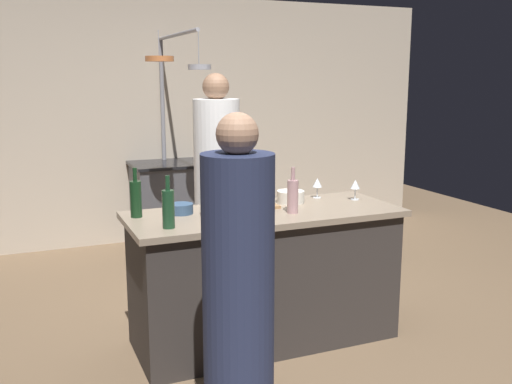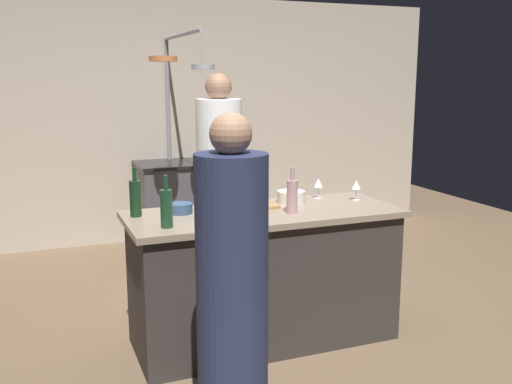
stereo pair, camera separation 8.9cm
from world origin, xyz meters
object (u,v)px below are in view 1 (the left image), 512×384
potted_plant (373,221)px  cutting_board (253,206)px  chef (217,191)px  guest_left (238,297)px  wine_glass_near_left_guest (355,185)px  pepper_mill (205,201)px  wine_glass_by_chef (317,184)px  wine_bottle_green (168,208)px  wine_glass_near_right_guest (231,208)px  wine_bottle_rose (293,196)px  mixing_bowl_blue (181,209)px  wine_bottle_red (136,198)px  mixing_bowl_ceramic (291,197)px  bar_stool_left (229,336)px  stove_range (171,204)px

potted_plant → cutting_board: size_ratio=1.62×
chef → potted_plant: (1.84, 0.42, -0.54)m
guest_left → wine_glass_near_left_guest: guest_left is taller
pepper_mill → wine_glass_by_chef: bearing=14.9°
wine_bottle_green → wine_glass_near_right_guest: 0.37m
wine_bottle_rose → wine_glass_near_left_guest: bearing=18.1°
mixing_bowl_blue → wine_bottle_rose: bearing=-20.8°
guest_left → wine_bottle_red: size_ratio=5.14×
potted_plant → guest_left: bearing=-134.5°
wine_bottle_red → mixing_bowl_ceramic: 1.08m
mixing_bowl_ceramic → mixing_bowl_blue: (-0.80, -0.03, -0.01)m
pepper_mill → wine_bottle_rose: bearing=-10.7°
pepper_mill → mixing_bowl_ceramic: bearing=14.5°
wine_bottle_green → wine_bottle_red: (-0.12, 0.34, 0.00)m
wine_bottle_rose → mixing_bowl_ceramic: (0.12, 0.28, -0.07)m
wine_glass_by_chef → wine_glass_near_right_guest: bearing=-149.3°
bar_stool_left → wine_glass_near_right_guest: bearing=66.9°
potted_plant → wine_bottle_red: 3.11m
bar_stool_left → guest_left: 0.52m
stove_range → wine_bottle_red: size_ratio=2.84×
potted_plant → wine_glass_near_left_guest: bearing=-128.8°
cutting_board → wine_glass_near_left_guest: bearing=-4.0°
guest_left → cutting_board: (0.53, 1.11, 0.16)m
stove_range → mixing_bowl_blue: size_ratio=5.74×
chef → wine_glass_near_right_guest: chef is taller
mixing_bowl_ceramic → mixing_bowl_blue: bearing=-178.1°
pepper_mill → wine_glass_near_left_guest: 1.15m
guest_left → wine_glass_by_chef: (1.08, 1.22, 0.26)m
stove_range → wine_bottle_green: wine_bottle_green is taller
guest_left → wine_bottle_red: guest_left is taller
potted_plant → wine_glass_near_right_guest: (-2.22, -1.78, 0.71)m
bar_stool_left → wine_bottle_red: size_ratio=2.17×
chef → wine_bottle_red: chef is taller
chef → wine_glass_near_left_guest: chef is taller
bar_stool_left → mixing_bowl_blue: bearing=93.1°
chef → wine_bottle_rose: 1.22m
guest_left → mixing_bowl_blue: (0.04, 1.12, 0.19)m
cutting_board → wine_bottle_red: bearing=178.0°
stove_range → chef: (0.05, -1.36, 0.39)m
bar_stool_left → potted_plant: bar_stool_left is taller
potted_plant → wine_bottle_green: bearing=-146.7°
guest_left → bar_stool_left: bearing=77.5°
bar_stool_left → wine_glass_near_left_guest: (1.22, 0.70, 0.63)m
chef → mixing_bowl_blue: 1.11m
stove_range → wine_glass_near_left_guest: size_ratio=6.10×
pepper_mill → wine_glass_by_chef: pepper_mill is taller
wine_bottle_green → wine_glass_by_chef: bearing=19.2°
wine_bottle_red → chef: bearing=47.5°
bar_stool_left → cutting_board: 1.03m
chef → wine_bottle_rose: size_ratio=6.01×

